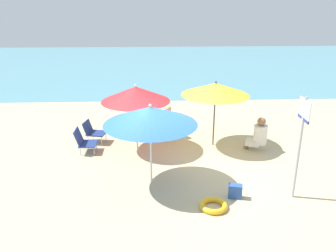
# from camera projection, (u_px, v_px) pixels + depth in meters

# --- Properties ---
(ground_plane) EXTENTS (40.00, 40.00, 0.00)m
(ground_plane) POSITION_uv_depth(u_px,v_px,m) (171.00, 173.00, 8.06)
(ground_plane) COLOR #CCB789
(sea_water) EXTENTS (40.00, 16.00, 0.01)m
(sea_water) POSITION_uv_depth(u_px,v_px,m) (159.00, 64.00, 21.17)
(sea_water) COLOR #5693A3
(sea_water) RESTS_ON ground_plane
(umbrella_blue) EXTENTS (1.95, 1.95, 1.81)m
(umbrella_blue) POSITION_uv_depth(u_px,v_px,m) (150.00, 116.00, 7.07)
(umbrella_blue) COLOR silver
(umbrella_blue) RESTS_ON ground_plane
(umbrella_yellow) EXTENTS (1.79, 1.79, 1.80)m
(umbrella_yellow) POSITION_uv_depth(u_px,v_px,m) (216.00, 89.00, 9.06)
(umbrella_yellow) COLOR #4C4C51
(umbrella_yellow) RESTS_ON ground_plane
(umbrella_red) EXTENTS (1.78, 1.78, 1.76)m
(umbrella_red) POSITION_uv_depth(u_px,v_px,m) (136.00, 94.00, 8.87)
(umbrella_red) COLOR silver
(umbrella_red) RESTS_ON ground_plane
(beach_chair_a) EXTENTS (0.68, 0.69, 0.63)m
(beach_chair_a) POSITION_uv_depth(u_px,v_px,m) (155.00, 121.00, 10.52)
(beach_chair_a) COLOR #33934C
(beach_chair_a) RESTS_ON ground_plane
(beach_chair_b) EXTENTS (0.65, 0.56, 0.61)m
(beach_chair_b) POSITION_uv_depth(u_px,v_px,m) (93.00, 131.00, 9.67)
(beach_chair_b) COLOR navy
(beach_chair_b) RESTS_ON ground_plane
(beach_chair_c) EXTENTS (0.53, 0.50, 0.64)m
(beach_chair_c) POSITION_uv_depth(u_px,v_px,m) (84.00, 140.00, 9.04)
(beach_chair_c) COLOR navy
(beach_chair_c) RESTS_ON ground_plane
(person_a) EXTENTS (0.58, 0.48, 0.93)m
(person_a) POSITION_uv_depth(u_px,v_px,m) (259.00, 135.00, 9.11)
(person_a) COLOR silver
(person_a) RESTS_ON ground_plane
(person_b) EXTENTS (0.35, 0.55, 0.95)m
(person_b) POSITION_uv_depth(u_px,v_px,m) (168.00, 122.00, 9.94)
(person_b) COLOR silver
(person_b) RESTS_ON ground_plane
(warning_sign) EXTENTS (0.06, 0.50, 2.11)m
(warning_sign) POSITION_uv_depth(u_px,v_px,m) (301.00, 134.00, 6.62)
(warning_sign) COLOR #ADADB2
(warning_sign) RESTS_ON ground_plane
(swim_ring) EXTENTS (0.55, 0.55, 0.11)m
(swim_ring) POSITION_uv_depth(u_px,v_px,m) (213.00, 206.00, 6.70)
(swim_ring) COLOR yellow
(swim_ring) RESTS_ON ground_plane
(beach_bag) EXTENTS (0.30, 0.22, 0.29)m
(beach_bag) POSITION_uv_depth(u_px,v_px,m) (235.00, 191.00, 7.02)
(beach_bag) COLOR #2D519E
(beach_bag) RESTS_ON ground_plane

